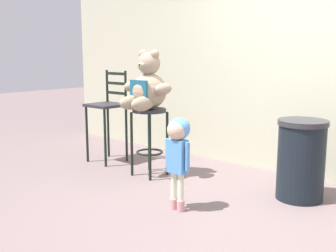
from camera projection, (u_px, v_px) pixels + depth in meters
name	position (u px, v px, depth m)	size (l,w,h in m)	color
ground_plane	(213.00, 216.00, 3.66)	(24.00, 24.00, 0.00)	#736160
building_wall	(307.00, 9.00, 4.64)	(7.86, 0.30, 3.81)	beige
bar_stool_with_teddy	(149.00, 128.00, 4.78)	(0.39, 0.39, 0.79)	#29282E
teddy_bear	(147.00, 87.00, 4.68)	(0.63, 0.57, 0.67)	gray
child_walking	(178.00, 143.00, 3.70)	(0.27, 0.22, 0.86)	#D09394
trash_bin	(301.00, 160.00, 4.03)	(0.48, 0.48, 0.79)	black
bar_chair_empty	(108.00, 110.00, 5.40)	(0.43, 0.43, 1.20)	#29282E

